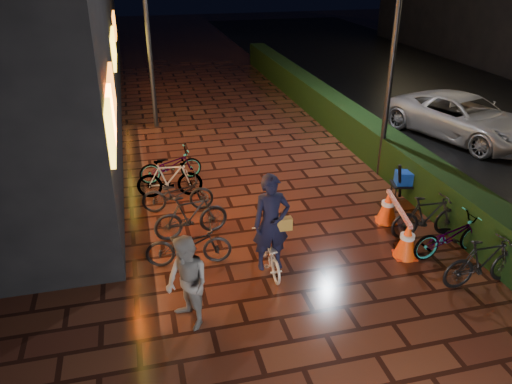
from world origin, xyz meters
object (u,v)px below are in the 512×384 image
object	(u,v)px
van	(464,118)
cart_assembly	(404,180)
bystander_person	(187,283)
traffic_barrier	(397,222)
cyclist	(270,237)

from	to	relation	value
van	cart_assembly	xyz separation A→B (m)	(-3.87, -3.37, -0.14)
bystander_person	cart_assembly	world-z (taller)	bystander_person
van	traffic_barrier	bearing A→B (deg)	-153.63
bystander_person	van	world-z (taller)	bystander_person
cyclist	traffic_barrier	size ratio (longest dim) A/B	1.07
cart_assembly	van	bearing A→B (deg)	41.05
bystander_person	cyclist	world-z (taller)	cyclist
cyclist	cart_assembly	xyz separation A→B (m)	(3.75, 2.01, -0.19)
bystander_person	traffic_barrier	xyz separation A→B (m)	(4.38, 1.57, -0.41)
bystander_person	cart_assembly	xyz separation A→B (m)	(5.36, 3.09, -0.25)
traffic_barrier	cart_assembly	bearing A→B (deg)	57.28
traffic_barrier	cart_assembly	size ratio (longest dim) A/B	1.76
cyclist	traffic_barrier	bearing A→B (deg)	10.04
cyclist	van	bearing A→B (deg)	35.20
cyclist	traffic_barrier	xyz separation A→B (m)	(2.78, 0.49, -0.35)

